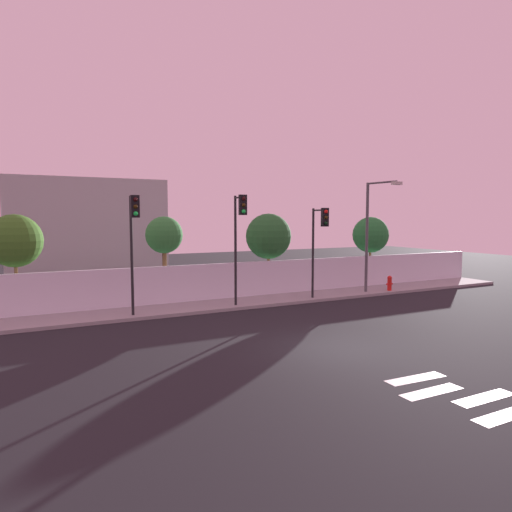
% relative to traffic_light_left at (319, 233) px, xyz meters
% --- Properties ---
extents(ground_plane, '(80.00, 80.00, 0.00)m').
position_rel_traffic_light_left_xyz_m(ground_plane, '(-4.23, -6.85, -3.51)').
color(ground_plane, black).
extents(sidewalk, '(36.00, 2.40, 0.15)m').
position_rel_traffic_light_left_xyz_m(sidewalk, '(-4.23, 1.35, -3.44)').
color(sidewalk, gray).
rests_on(sidewalk, ground).
extents(perimeter_wall, '(36.00, 0.18, 1.80)m').
position_rel_traffic_light_left_xyz_m(perimeter_wall, '(-4.23, 2.64, -2.46)').
color(perimeter_wall, silver).
rests_on(perimeter_wall, sidewalk).
extents(crosswalk_marking, '(2.61, 3.04, 0.01)m').
position_rel_traffic_light_left_xyz_m(crosswalk_marking, '(-3.95, -11.38, -3.51)').
color(crosswalk_marking, silver).
rests_on(crosswalk_marking, ground).
extents(traffic_light_left, '(0.44, 1.53, 4.59)m').
position_rel_traffic_light_left_xyz_m(traffic_light_left, '(0.00, 0.00, 0.00)').
color(traffic_light_left, black).
rests_on(traffic_light_left, sidewalk).
extents(traffic_light_center, '(0.34, 1.10, 5.03)m').
position_rel_traffic_light_left_xyz_m(traffic_light_center, '(-9.08, 0.25, 0.27)').
color(traffic_light_center, black).
rests_on(traffic_light_center, sidewalk).
extents(traffic_light_right, '(0.37, 1.33, 5.14)m').
position_rel_traffic_light_left_xyz_m(traffic_light_right, '(-4.33, 0.14, 0.36)').
color(traffic_light_right, black).
rests_on(traffic_light_right, sidewalk).
extents(street_lamp_curbside, '(0.62, 2.21, 6.03)m').
position_rel_traffic_light_left_xyz_m(street_lamp_curbside, '(3.85, 0.56, 0.29)').
color(street_lamp_curbside, '#4C4C51').
rests_on(street_lamp_curbside, sidewalk).
extents(fire_hydrant, '(0.44, 0.26, 0.84)m').
position_rel_traffic_light_left_xyz_m(fire_hydrant, '(5.28, 0.58, -2.91)').
color(fire_hydrant, red).
rests_on(fire_hydrant, sidewalk).
extents(roadside_tree_leftmost, '(2.30, 2.30, 4.43)m').
position_rel_traffic_light_left_xyz_m(roadside_tree_leftmost, '(-13.43, 3.57, -0.24)').
color(roadside_tree_leftmost, brown).
rests_on(roadside_tree_leftmost, ground).
extents(roadside_tree_midleft, '(1.84, 1.84, 4.34)m').
position_rel_traffic_light_left_xyz_m(roadside_tree_midleft, '(-6.85, 3.57, -0.14)').
color(roadside_tree_midleft, brown).
rests_on(roadside_tree_midleft, ground).
extents(roadside_tree_midright, '(2.54, 2.54, 4.50)m').
position_rel_traffic_light_left_xyz_m(roadside_tree_midright, '(-0.92, 3.57, -0.29)').
color(roadside_tree_midright, brown).
rests_on(roadside_tree_midright, ground).
extents(roadside_tree_rightmost, '(2.26, 2.26, 4.32)m').
position_rel_traffic_light_left_xyz_m(roadside_tree_rightmost, '(6.45, 3.57, -0.33)').
color(roadside_tree_rightmost, brown).
rests_on(roadside_tree_rightmost, ground).
extents(low_building_distant, '(10.55, 6.00, 6.96)m').
position_rel_traffic_light_left_xyz_m(low_building_distant, '(-8.95, 16.64, -0.03)').
color(low_building_distant, '#A3A3A3').
rests_on(low_building_distant, ground).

